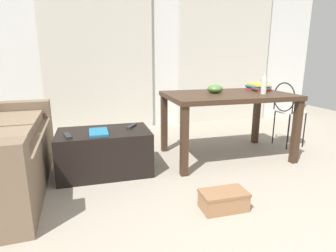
{
  "coord_description": "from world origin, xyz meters",
  "views": [
    {
      "loc": [
        -1.22,
        -1.4,
        1.15
      ],
      "look_at": [
        -0.43,
        1.43,
        0.41
      ],
      "focal_mm": 29.68,
      "sensor_mm": 36.0,
      "label": 1
    }
  ],
  "objects_px": {
    "wire_chair": "(287,106)",
    "tv_remote_primary": "(131,126)",
    "book_stack": "(258,87)",
    "bottle_near": "(264,86)",
    "bowl": "(215,89)",
    "tv_remote_secondary": "(68,136)",
    "coffee_table": "(105,152)",
    "craft_table": "(228,102)",
    "shoebox": "(224,200)",
    "magazine": "(99,132)"
  },
  "relations": [
    {
      "from": "wire_chair",
      "to": "tv_remote_primary",
      "type": "distance_m",
      "value": 2.04
    },
    {
      "from": "wire_chair",
      "to": "book_stack",
      "type": "xyz_separation_m",
      "value": [
        -0.44,
        0.01,
        0.26
      ]
    },
    {
      "from": "bottle_near",
      "to": "tv_remote_primary",
      "type": "bearing_deg",
      "value": 174.41
    },
    {
      "from": "bottle_near",
      "to": "tv_remote_primary",
      "type": "xyz_separation_m",
      "value": [
        -1.44,
        0.14,
        -0.4
      ]
    },
    {
      "from": "bowl",
      "to": "tv_remote_secondary",
      "type": "distance_m",
      "value": 1.64
    },
    {
      "from": "tv_remote_secondary",
      "to": "coffee_table",
      "type": "bearing_deg",
      "value": 9.89
    },
    {
      "from": "craft_table",
      "to": "bowl",
      "type": "distance_m",
      "value": 0.2
    },
    {
      "from": "wire_chair",
      "to": "shoebox",
      "type": "relative_size",
      "value": 2.33
    },
    {
      "from": "tv_remote_secondary",
      "to": "wire_chair",
      "type": "bearing_deg",
      "value": -4.08
    },
    {
      "from": "bowl",
      "to": "wire_chair",
      "type": "bearing_deg",
      "value": 5.04
    },
    {
      "from": "bottle_near",
      "to": "coffee_table",
      "type": "bearing_deg",
      "value": 178.12
    },
    {
      "from": "coffee_table",
      "to": "bottle_near",
      "type": "bearing_deg",
      "value": -1.88
    },
    {
      "from": "bottle_near",
      "to": "bowl",
      "type": "bearing_deg",
      "value": 155.42
    },
    {
      "from": "coffee_table",
      "to": "book_stack",
      "type": "bearing_deg",
      "value": 8.04
    },
    {
      "from": "bottle_near",
      "to": "book_stack",
      "type": "xyz_separation_m",
      "value": [
        0.14,
        0.32,
        -0.05
      ]
    },
    {
      "from": "craft_table",
      "to": "wire_chair",
      "type": "bearing_deg",
      "value": 9.75
    },
    {
      "from": "book_stack",
      "to": "craft_table",
      "type": "bearing_deg",
      "value": -160.88
    },
    {
      "from": "bowl",
      "to": "magazine",
      "type": "distance_m",
      "value": 1.37
    },
    {
      "from": "coffee_table",
      "to": "craft_table",
      "type": "bearing_deg",
      "value": 3.91
    },
    {
      "from": "magazine",
      "to": "tv_remote_secondary",
      "type": "bearing_deg",
      "value": -168.82
    },
    {
      "from": "book_stack",
      "to": "tv_remote_primary",
      "type": "relative_size",
      "value": 1.82
    },
    {
      "from": "shoebox",
      "to": "craft_table",
      "type": "bearing_deg",
      "value": 62.67
    },
    {
      "from": "wire_chair",
      "to": "coffee_table",
      "type": "bearing_deg",
      "value": -173.72
    },
    {
      "from": "bottle_near",
      "to": "bowl",
      "type": "relative_size",
      "value": 1.22
    },
    {
      "from": "bowl",
      "to": "bottle_near",
      "type": "bearing_deg",
      "value": -24.58
    },
    {
      "from": "bowl",
      "to": "tv_remote_primary",
      "type": "bearing_deg",
      "value": -175.45
    },
    {
      "from": "craft_table",
      "to": "book_stack",
      "type": "relative_size",
      "value": 4.39
    },
    {
      "from": "craft_table",
      "to": "tv_remote_primary",
      "type": "height_order",
      "value": "craft_table"
    },
    {
      "from": "coffee_table",
      "to": "shoebox",
      "type": "relative_size",
      "value": 2.51
    },
    {
      "from": "craft_table",
      "to": "bowl",
      "type": "xyz_separation_m",
      "value": [
        -0.13,
        0.07,
        0.14
      ]
    },
    {
      "from": "shoebox",
      "to": "tv_remote_secondary",
      "type": "bearing_deg",
      "value": 144.31
    },
    {
      "from": "coffee_table",
      "to": "tv_remote_primary",
      "type": "relative_size",
      "value": 5.18
    },
    {
      "from": "craft_table",
      "to": "magazine",
      "type": "height_order",
      "value": "craft_table"
    },
    {
      "from": "coffee_table",
      "to": "bowl",
      "type": "bearing_deg",
      "value": 7.32
    },
    {
      "from": "craft_table",
      "to": "wire_chair",
      "type": "distance_m",
      "value": 0.95
    },
    {
      "from": "magazine",
      "to": "shoebox",
      "type": "xyz_separation_m",
      "value": [
        0.88,
        -0.89,
        -0.37
      ]
    },
    {
      "from": "shoebox",
      "to": "coffee_table",
      "type": "bearing_deg",
      "value": 130.84
    },
    {
      "from": "wire_chair",
      "to": "bottle_near",
      "type": "relative_size",
      "value": 3.81
    },
    {
      "from": "coffee_table",
      "to": "magazine",
      "type": "bearing_deg",
      "value": -123.2
    },
    {
      "from": "coffee_table",
      "to": "magazine",
      "type": "relative_size",
      "value": 3.09
    },
    {
      "from": "bottle_near",
      "to": "tv_remote_primary",
      "type": "distance_m",
      "value": 1.5
    },
    {
      "from": "coffee_table",
      "to": "wire_chair",
      "type": "distance_m",
      "value": 2.35
    },
    {
      "from": "bowl",
      "to": "shoebox",
      "type": "distance_m",
      "value": 1.4
    },
    {
      "from": "wire_chair",
      "to": "bowl",
      "type": "xyz_separation_m",
      "value": [
        -1.06,
        -0.09,
        0.27
      ]
    },
    {
      "from": "craft_table",
      "to": "shoebox",
      "type": "relative_size",
      "value": 3.86
    },
    {
      "from": "book_stack",
      "to": "magazine",
      "type": "xyz_separation_m",
      "value": [
        -1.92,
        -0.34,
        -0.34
      ]
    },
    {
      "from": "book_stack",
      "to": "tv_remote_primary",
      "type": "xyz_separation_m",
      "value": [
        -1.59,
        -0.18,
        -0.34
      ]
    },
    {
      "from": "coffee_table",
      "to": "magazine",
      "type": "height_order",
      "value": "magazine"
    },
    {
      "from": "coffee_table",
      "to": "craft_table",
      "type": "relative_size",
      "value": 0.65
    },
    {
      "from": "bowl",
      "to": "book_stack",
      "type": "bearing_deg",
      "value": 9.5
    }
  ]
}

